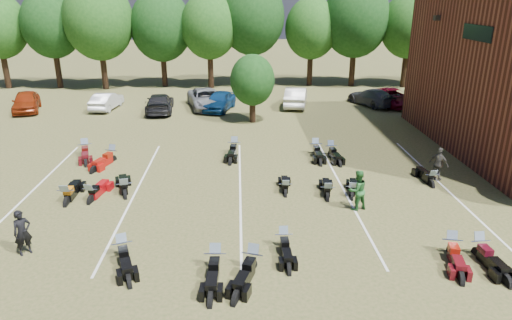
{
  "coord_description": "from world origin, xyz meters",
  "views": [
    {
      "loc": [
        -3.03,
        -17.11,
        8.93
      ],
      "look_at": [
        -2.2,
        4.0,
        1.2
      ],
      "focal_mm": 32.0,
      "sensor_mm": 36.0,
      "label": 1
    }
  ],
  "objects_px": {
    "car_4": "(220,101)",
    "person_green": "(357,190)",
    "motorcycle_3": "(252,270)",
    "person_grey": "(439,164)",
    "car_0": "(26,102)",
    "motorcycle_14": "(86,155)",
    "person_black": "(23,233)",
    "motorcycle_7": "(91,202)"
  },
  "relations": [
    {
      "from": "motorcycle_7",
      "to": "car_0",
      "type": "bearing_deg",
      "value": -49.33
    },
    {
      "from": "person_green",
      "to": "motorcycle_7",
      "type": "xyz_separation_m",
      "value": [
        -11.86,
        1.17,
        -0.91
      ]
    },
    {
      "from": "car_0",
      "to": "motorcycle_7",
      "type": "distance_m",
      "value": 20.28
    },
    {
      "from": "car_0",
      "to": "motorcycle_7",
      "type": "bearing_deg",
      "value": -76.94
    },
    {
      "from": "person_grey",
      "to": "motorcycle_3",
      "type": "bearing_deg",
      "value": 88.63
    },
    {
      "from": "motorcycle_7",
      "to": "motorcycle_14",
      "type": "distance_m",
      "value": 6.85
    },
    {
      "from": "car_4",
      "to": "person_black",
      "type": "height_order",
      "value": "person_black"
    },
    {
      "from": "person_black",
      "to": "motorcycle_14",
      "type": "relative_size",
      "value": 0.69
    },
    {
      "from": "car_4",
      "to": "person_grey",
      "type": "distance_m",
      "value": 19.12
    },
    {
      "from": "person_green",
      "to": "motorcycle_14",
      "type": "xyz_separation_m",
      "value": [
        -14.09,
        7.65,
        -0.91
      ]
    },
    {
      "from": "car_4",
      "to": "motorcycle_3",
      "type": "bearing_deg",
      "value": -69.81
    },
    {
      "from": "car_0",
      "to": "motorcycle_14",
      "type": "relative_size",
      "value": 1.87
    },
    {
      "from": "motorcycle_14",
      "to": "car_4",
      "type": "bearing_deg",
      "value": 37.98
    },
    {
      "from": "person_black",
      "to": "motorcycle_14",
      "type": "distance_m",
      "value": 10.9
    },
    {
      "from": "person_green",
      "to": "person_grey",
      "type": "relative_size",
      "value": 1.05
    },
    {
      "from": "person_grey",
      "to": "motorcycle_3",
      "type": "xyz_separation_m",
      "value": [
        -9.63,
        -7.69,
        -0.86
      ]
    },
    {
      "from": "person_grey",
      "to": "motorcycle_14",
      "type": "relative_size",
      "value": 0.69
    },
    {
      "from": "car_4",
      "to": "person_green",
      "type": "height_order",
      "value": "person_green"
    },
    {
      "from": "person_grey",
      "to": "motorcycle_7",
      "type": "xyz_separation_m",
      "value": [
        -16.79,
        -1.95,
        -0.86
      ]
    },
    {
      "from": "person_green",
      "to": "motorcycle_7",
      "type": "distance_m",
      "value": 11.96
    },
    {
      "from": "car_0",
      "to": "person_black",
      "type": "relative_size",
      "value": 2.7
    },
    {
      "from": "person_black",
      "to": "motorcycle_14",
      "type": "height_order",
      "value": "person_black"
    },
    {
      "from": "motorcycle_3",
      "to": "car_4",
      "type": "bearing_deg",
      "value": 113.7
    },
    {
      "from": "person_black",
      "to": "motorcycle_3",
      "type": "height_order",
      "value": "person_black"
    },
    {
      "from": "car_0",
      "to": "person_black",
      "type": "distance_m",
      "value": 23.66
    },
    {
      "from": "person_grey",
      "to": "motorcycle_3",
      "type": "distance_m",
      "value": 12.36
    },
    {
      "from": "person_green",
      "to": "motorcycle_7",
      "type": "bearing_deg",
      "value": -26.39
    },
    {
      "from": "person_green",
      "to": "motorcycle_7",
      "type": "height_order",
      "value": "person_green"
    },
    {
      "from": "motorcycle_3",
      "to": "person_grey",
      "type": "bearing_deg",
      "value": 57.52
    },
    {
      "from": "motorcycle_14",
      "to": "person_grey",
      "type": "bearing_deg",
      "value": -30.54
    },
    {
      "from": "person_black",
      "to": "person_grey",
      "type": "bearing_deg",
      "value": -22.65
    },
    {
      "from": "person_black",
      "to": "motorcycle_3",
      "type": "bearing_deg",
      "value": -51.8
    },
    {
      "from": "person_black",
      "to": "motorcycle_7",
      "type": "height_order",
      "value": "person_black"
    },
    {
      "from": "car_4",
      "to": "motorcycle_3",
      "type": "height_order",
      "value": "car_4"
    },
    {
      "from": "car_4",
      "to": "person_grey",
      "type": "relative_size",
      "value": 2.61
    },
    {
      "from": "car_4",
      "to": "person_grey",
      "type": "height_order",
      "value": "person_grey"
    },
    {
      "from": "person_green",
      "to": "motorcycle_14",
      "type": "distance_m",
      "value": 16.06
    },
    {
      "from": "car_0",
      "to": "car_4",
      "type": "xyz_separation_m",
      "value": [
        15.48,
        -0.29,
        -0.03
      ]
    },
    {
      "from": "person_black",
      "to": "person_grey",
      "type": "distance_m",
      "value": 18.92
    },
    {
      "from": "motorcycle_14",
      "to": "motorcycle_3",
      "type": "bearing_deg",
      "value": -69.63
    },
    {
      "from": "car_0",
      "to": "person_grey",
      "type": "height_order",
      "value": "person_grey"
    },
    {
      "from": "motorcycle_3",
      "to": "motorcycle_7",
      "type": "height_order",
      "value": "motorcycle_3"
    }
  ]
}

